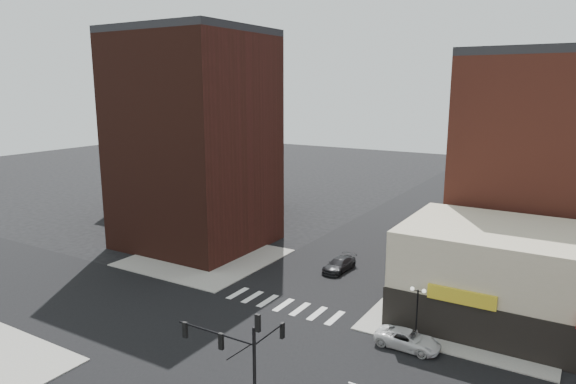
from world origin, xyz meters
The scene contains 13 objects.
ground centered at (0.00, 0.00, 0.00)m, with size 240.00×240.00×0.00m, color black.
road_ew centered at (0.00, 0.00, 0.01)m, with size 200.00×14.00×0.02m, color black.
road_ns centered at (0.00, 0.00, 0.01)m, with size 14.00×200.00×0.02m, color black.
sidewalk_nw centered at (-14.50, 14.50, 0.06)m, with size 15.00×15.00×0.12m, color gray.
sidewalk_ne centered at (14.50, 14.50, 0.06)m, with size 15.00×15.00×0.12m, color gray.
building_nw centered at (-19.00, 18.50, 12.50)m, with size 16.00×15.00×25.00m, color #391912.
building_nw_low centered at (-32.00, 34.00, 6.00)m, with size 20.00×18.00×12.00m, color #391912.
building_ne_midrise centered at (19.00, 29.50, 11.00)m, with size 18.00×15.00×22.00m, color brown.
building_ne_row centered at (21.00, 15.00, 3.30)m, with size 24.20×12.20×8.00m.
traffic_signal centered at (7.24, -7.83, 4.96)m, with size 5.59×3.09×7.77m.
street_lamp_ne centered at (12.00, 8.00, 3.29)m, with size 1.22×0.32×4.16m.
white_suv centered at (11.86, 6.50, 0.68)m, with size 2.24×4.87×1.35m, color silver.
dark_sedan_north centered at (0.40, 18.66, 0.71)m, with size 1.98×4.88×1.42m, color black.
Camera 1 is at (22.42, -28.32, 19.25)m, focal length 32.00 mm.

